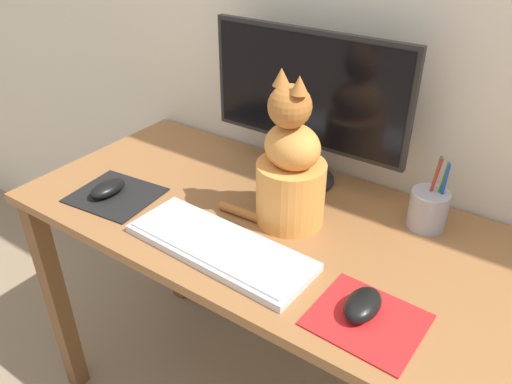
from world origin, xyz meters
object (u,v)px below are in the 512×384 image
(monitor, at_px, (307,100))
(pen_cup, at_px, (428,209))
(keyboard, at_px, (219,246))
(computer_mouse_right, at_px, (363,305))
(cat, at_px, (290,170))
(computer_mouse_left, at_px, (108,188))

(monitor, height_order, pen_cup, monitor)
(keyboard, height_order, pen_cup, pen_cup)
(monitor, distance_m, pen_cup, 0.39)
(computer_mouse_right, bearing_deg, pen_cup, 89.54)
(keyboard, distance_m, cat, 0.23)
(keyboard, bearing_deg, pen_cup, 48.09)
(computer_mouse_right, bearing_deg, cat, 145.85)
(monitor, distance_m, cat, 0.22)
(computer_mouse_left, bearing_deg, computer_mouse_right, -1.33)
(keyboard, height_order, computer_mouse_right, computer_mouse_right)
(monitor, relative_size, cat, 1.47)
(keyboard, relative_size, cat, 1.20)
(keyboard, xyz_separation_m, pen_cup, (0.34, 0.35, 0.04))
(computer_mouse_right, bearing_deg, keyboard, -179.93)
(monitor, bearing_deg, computer_mouse_left, -136.69)
(cat, bearing_deg, keyboard, -90.29)
(computer_mouse_left, relative_size, pen_cup, 0.59)
(monitor, height_order, keyboard, monitor)
(monitor, relative_size, computer_mouse_right, 5.36)
(computer_mouse_right, height_order, cat, cat)
(computer_mouse_right, bearing_deg, computer_mouse_left, 178.67)
(computer_mouse_right, distance_m, pen_cup, 0.35)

